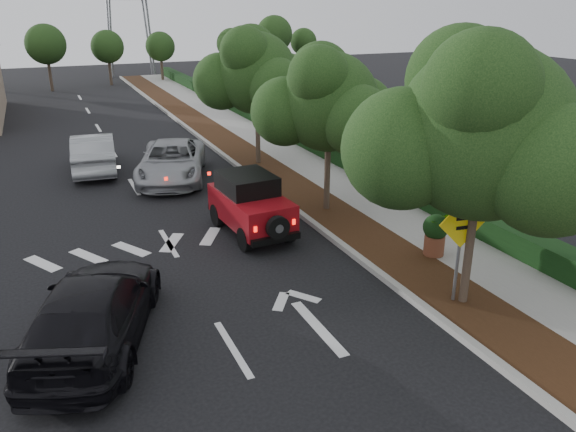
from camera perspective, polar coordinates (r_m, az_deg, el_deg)
ground at (r=12.09m, az=-5.62°, el=-13.27°), size 120.00×120.00×0.00m
curb at (r=23.82m, az=-4.41°, el=4.53°), size 0.20×70.00×0.15m
planting_strip at (r=24.16m, az=-2.17°, el=4.78°), size 1.80×70.00×0.12m
sidewalk at (r=24.90m, az=1.91°, el=5.27°), size 2.00×70.00×0.12m
hedge at (r=25.43m, az=4.77°, el=6.34°), size 0.80×70.00×0.80m
transmission_tower at (r=58.65m, az=-15.43°, el=13.58°), size 7.00×4.00×28.00m
street_tree_near at (r=14.20m, az=17.26°, el=-8.61°), size 3.80×3.80×5.92m
street_tree_mid at (r=19.43m, az=3.90°, el=0.47°), size 3.20×3.20×5.32m
street_tree_far at (r=25.07m, az=-3.03°, el=5.22°), size 3.40×3.40×5.62m
red_jeep at (r=17.42m, az=-4.02°, el=1.32°), size 1.82×3.71×1.86m
silver_suv_ahead at (r=23.23m, az=-11.73°, el=5.47°), size 4.06×5.94×1.51m
black_suv_oncoming at (r=12.51m, az=-19.14°, el=-9.09°), size 3.83×5.67×1.52m
silver_sedan_oncoming at (r=25.32m, az=-19.14°, el=6.12°), size 2.16×4.99×1.60m
speed_hump_sign at (r=13.37m, az=17.17°, el=-1.93°), size 1.21×0.18×2.59m
terracotta_planter at (r=16.09m, az=14.76°, el=-1.44°), size 0.72×0.72×1.25m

